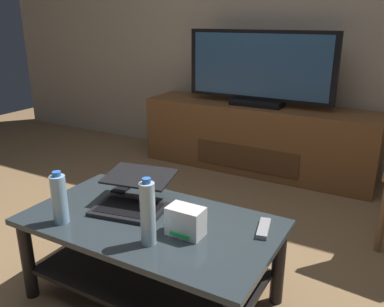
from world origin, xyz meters
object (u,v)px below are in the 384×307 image
water_bottle_near (59,199)px  cell_phone (124,187)px  tv_remote (264,228)px  water_bottle_far (148,213)px  media_cabinet (256,138)px  television (259,70)px  laptop (133,196)px  coffee_table (151,245)px  router_box (185,222)px

water_bottle_near → cell_phone: bearing=89.2°
cell_phone → tv_remote: 0.79m
water_bottle_far → media_cabinet: bearing=98.6°
media_cabinet → television: size_ratio=1.59×
laptop → water_bottle_near: (-0.18, -0.27, 0.05)m
laptop → tv_remote: bearing=8.2°
laptop → tv_remote: 0.62m
coffee_table → tv_remote: 0.52m
tv_remote → water_bottle_near: bearing=-168.2°
coffee_table → media_cabinet: bearing=96.0°
laptop → water_bottle_near: 0.33m
coffee_table → television: size_ratio=0.92×
router_box → cell_phone: bearing=154.4°
media_cabinet → router_box: media_cabinet is taller
water_bottle_near → coffee_table: bearing=32.3°
television → laptop: bearing=-88.3°
router_box → water_bottle_far: bearing=-126.3°
coffee_table → water_bottle_far: water_bottle_far is taller
water_bottle_near → tv_remote: 0.88m
water_bottle_near → tv_remote: size_ratio=1.48×
tv_remote → coffee_table: bearing=-174.3°
coffee_table → router_box: bearing=-9.5°
router_box → water_bottle_near: bearing=-161.9°
media_cabinet → cell_phone: size_ratio=14.03×
television → router_box: television is taller
laptop → tv_remote: (0.61, 0.09, -0.05)m
water_bottle_far → water_bottle_near: bearing=-174.1°
media_cabinet → laptop: 1.79m
media_cabinet → water_bottle_far: (0.30, -2.01, 0.26)m
tv_remote → television: bearing=98.9°
coffee_table → cell_phone: cell_phone is taller
media_cabinet → router_box: bearing=-78.1°
coffee_table → media_cabinet: (-0.19, 1.85, -0.00)m
water_bottle_near → router_box: bearing=18.1°
cell_phone → tv_remote: size_ratio=0.88×
coffee_table → water_bottle_far: (0.11, -0.16, 0.26)m
water_bottle_near → television: bearing=86.4°
coffee_table → television: 1.93m
router_box → television: bearing=102.0°
router_box → water_bottle_far: water_bottle_far is taller
water_bottle_near → laptop: bearing=56.4°
router_box → tv_remote: size_ratio=0.94×
media_cabinet → router_box: size_ratio=13.10×
router_box → cell_phone: router_box is taller
coffee_table → water_bottle_far: 0.33m
laptop → cell_phone: 0.23m
coffee_table → water_bottle_near: (-0.32, -0.20, 0.24)m
water_bottle_near → cell_phone: water_bottle_near is taller
television → cell_phone: 1.68m
television → router_box: 1.94m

